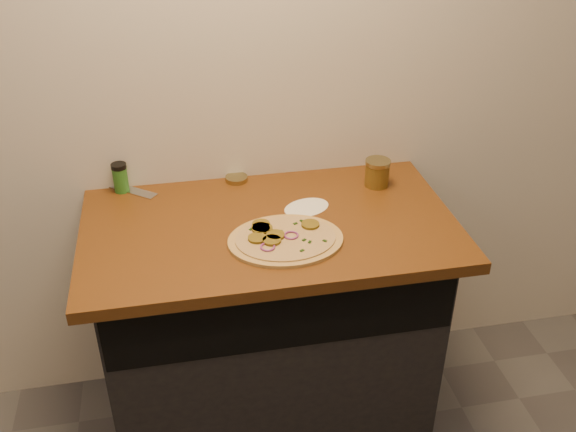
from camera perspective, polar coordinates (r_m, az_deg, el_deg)
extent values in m
cube|color=beige|center=(2.18, -3.35, 14.18)|extent=(4.00, 0.02, 2.70)
cube|color=black|center=(2.37, -1.62, -9.84)|extent=(1.10, 0.60, 0.86)
cube|color=#613012|center=(2.08, -1.67, -1.00)|extent=(1.20, 0.70, 0.04)
cylinder|color=tan|center=(1.97, -0.21, -2.16)|extent=(0.35, 0.35, 0.01)
cylinder|color=beige|center=(1.96, -0.21, -1.97)|extent=(0.31, 0.31, 0.00)
cylinder|color=brown|center=(2.00, -2.46, -1.05)|extent=(0.06, 0.06, 0.01)
cylinder|color=brown|center=(1.96, -1.13, -1.72)|extent=(0.06, 0.06, 0.01)
cylinder|color=brown|center=(1.94, -1.45, -2.18)|extent=(0.06, 0.06, 0.01)
cylinder|color=brown|center=(1.95, -2.76, -1.98)|extent=(0.06, 0.06, 0.01)
cylinder|color=brown|center=(2.02, -2.42, -0.75)|extent=(0.06, 0.06, 0.01)
cylinder|color=brown|center=(2.02, 2.00, -0.75)|extent=(0.06, 0.06, 0.01)
cylinder|color=brown|center=(2.00, -2.18, -1.12)|extent=(0.06, 0.06, 0.01)
cylinder|color=brown|center=(1.99, -2.41, -1.16)|extent=(0.06, 0.06, 0.01)
torus|color=#803076|center=(1.91, -1.83, -2.75)|extent=(0.05, 0.05, 0.01)
torus|color=#803076|center=(1.97, 0.29, -1.71)|extent=(0.05, 0.05, 0.01)
cube|color=black|center=(1.99, -0.58, -1.37)|extent=(0.01, 0.01, 0.00)
cube|color=black|center=(1.95, 3.29, -2.21)|extent=(0.01, 0.01, 0.00)
cube|color=black|center=(1.90, 1.26, -3.08)|extent=(0.02, 0.01, 0.00)
cube|color=black|center=(2.03, 1.38, -0.53)|extent=(0.02, 0.01, 0.00)
cube|color=black|center=(2.00, -3.31, -1.17)|extent=(0.01, 0.02, 0.00)
cube|color=black|center=(2.01, 1.95, -0.89)|extent=(0.01, 0.02, 0.00)
cube|color=black|center=(1.94, 1.95, -2.32)|extent=(0.01, 0.02, 0.00)
cube|color=black|center=(2.03, 0.66, -0.67)|extent=(0.02, 0.01, 0.00)
cube|color=black|center=(2.04, 1.24, -0.43)|extent=(0.02, 0.01, 0.00)
cube|color=black|center=(1.93, -1.22, -2.48)|extent=(0.01, 0.01, 0.00)
cube|color=black|center=(1.95, 1.44, -2.14)|extent=(0.02, 0.01, 0.00)
cube|color=black|center=(2.02, -2.51, -0.90)|extent=(0.01, 0.02, 0.00)
cube|color=#B7BAC1|center=(2.31, -13.91, 2.27)|extent=(0.20, 0.17, 0.00)
cube|color=black|center=(2.40, -16.64, 3.17)|extent=(0.11, 0.09, 0.02)
cylinder|color=#908454|center=(2.31, -4.60, 3.34)|extent=(0.10, 0.10, 0.02)
cylinder|color=maroon|center=(2.28, 7.92, 3.67)|extent=(0.08, 0.08, 0.08)
cylinder|color=#908454|center=(2.26, 8.01, 4.75)|extent=(0.09, 0.09, 0.01)
cylinder|color=#296921|center=(2.30, -14.66, 3.14)|extent=(0.05, 0.05, 0.09)
cylinder|color=black|center=(2.27, -14.83, 4.31)|extent=(0.05, 0.05, 0.02)
cylinder|color=white|center=(2.14, 1.66, 0.77)|extent=(0.21, 0.21, 0.00)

